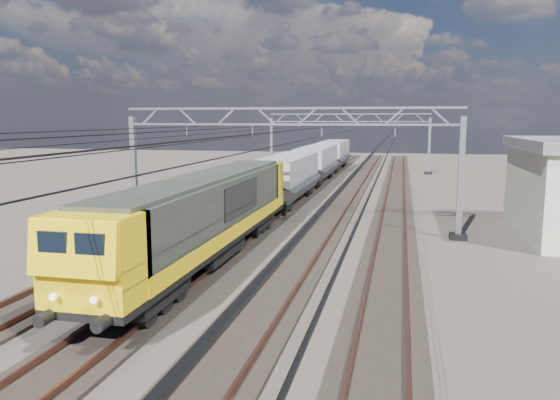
% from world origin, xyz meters
% --- Properties ---
extents(ground, '(160.00, 160.00, 0.00)m').
position_xyz_m(ground, '(0.00, 0.00, 0.00)').
color(ground, '#29231E').
rests_on(ground, ground).
extents(track_outer_west, '(2.60, 140.00, 0.30)m').
position_xyz_m(track_outer_west, '(-6.00, 0.00, 0.07)').
color(track_outer_west, black).
rests_on(track_outer_west, ground).
extents(track_loco, '(2.60, 140.00, 0.30)m').
position_xyz_m(track_loco, '(-2.00, 0.00, 0.07)').
color(track_loco, black).
rests_on(track_loco, ground).
extents(track_inner_east, '(2.60, 140.00, 0.30)m').
position_xyz_m(track_inner_east, '(2.00, 0.00, 0.07)').
color(track_inner_east, black).
rests_on(track_inner_east, ground).
extents(track_outer_east, '(2.60, 140.00, 0.30)m').
position_xyz_m(track_outer_east, '(6.00, 0.00, 0.07)').
color(track_outer_east, black).
rests_on(track_outer_east, ground).
extents(catenary_gantry_mid, '(19.90, 0.90, 7.11)m').
position_xyz_m(catenary_gantry_mid, '(0.00, 4.00, 3.91)').
color(catenary_gantry_mid, gray).
rests_on(catenary_gantry_mid, ground).
extents(catenary_gantry_far, '(19.90, 0.90, 7.11)m').
position_xyz_m(catenary_gantry_far, '(0.00, 40.00, 3.91)').
color(catenary_gantry_far, gray).
rests_on(catenary_gantry_far, ground).
extents(overhead_wires, '(12.03, 140.00, 0.53)m').
position_xyz_m(overhead_wires, '(0.00, 8.00, 5.75)').
color(overhead_wires, black).
rests_on(overhead_wires, ground).
extents(locomotive, '(2.76, 21.10, 3.62)m').
position_xyz_m(locomotive, '(-2.00, -3.77, 2.33)').
color(locomotive, black).
rests_on(locomotive, ground).
extents(hopper_wagon_lead, '(3.38, 13.00, 3.25)m').
position_xyz_m(hopper_wagon_lead, '(-2.00, 13.92, 2.23)').
color(hopper_wagon_lead, black).
rests_on(hopper_wagon_lead, ground).
extents(hopper_wagon_mid, '(3.38, 13.00, 3.25)m').
position_xyz_m(hopper_wagon_mid, '(-2.00, 28.12, 2.23)').
color(hopper_wagon_mid, black).
rests_on(hopper_wagon_mid, ground).
extents(hopper_wagon_third, '(3.38, 13.00, 3.25)m').
position_xyz_m(hopper_wagon_third, '(-2.00, 42.32, 2.23)').
color(hopper_wagon_third, black).
rests_on(hopper_wagon_third, ground).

